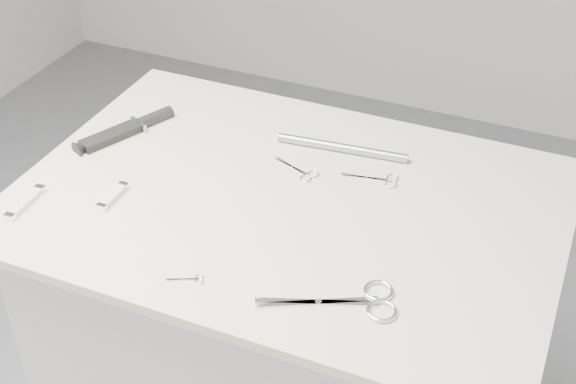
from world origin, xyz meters
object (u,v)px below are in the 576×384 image
at_px(embroidery_scissors_a, 301,172).
at_px(tiny_scissors, 191,279).
at_px(plinth, 288,371).
at_px(pocket_knife_a, 25,202).
at_px(pocket_knife_b, 113,196).
at_px(embroidery_scissors_b, 380,180).
at_px(metal_rail, 342,148).
at_px(large_shears, 358,301).
at_px(sheathed_knife, 131,128).

bearing_deg(embroidery_scissors_a, tiny_scissors, -76.93).
distance_m(plinth, pocket_knife_a, 0.68).
relative_size(pocket_knife_a, pocket_knife_b, 1.27).
bearing_deg(embroidery_scissors_b, metal_rail, 137.22).
height_order(embroidery_scissors_a, pocket_knife_b, pocket_knife_b).
height_order(tiny_scissors, pocket_knife_b, pocket_knife_b).
xyz_separation_m(plinth, metal_rail, (0.04, 0.19, 0.48)).
bearing_deg(large_shears, pocket_knife_a, 155.64).
relative_size(plinth, tiny_scissors, 15.00).
bearing_deg(plinth, sheathed_knife, 167.12).
bearing_deg(embroidery_scissors_b, tiny_scissors, -126.55).
xyz_separation_m(tiny_scissors, sheathed_knife, (-0.34, 0.36, 0.01)).
relative_size(plinth, large_shears, 4.17).
relative_size(sheathed_knife, metal_rail, 0.78).
bearing_deg(pocket_knife_a, plinth, -67.00).
bearing_deg(embroidery_scissors_a, embroidery_scissors_b, 34.12).
xyz_separation_m(plinth, pocket_knife_a, (-0.43, -0.21, 0.48)).
distance_m(large_shears, embroidery_scissors_b, 0.34).
bearing_deg(metal_rail, embroidery_scissors_a, -114.79).
height_order(plinth, embroidery_scissors_a, embroidery_scissors_a).
bearing_deg(metal_rail, embroidery_scissors_b, -32.88).
relative_size(embroidery_scissors_a, embroidery_scissors_b, 0.94).
distance_m(large_shears, pocket_knife_b, 0.51).
bearing_deg(large_shears, embroidery_scissors_a, 102.33).
relative_size(pocket_knife_b, metal_rail, 0.31).
relative_size(plinth, embroidery_scissors_a, 8.76).
bearing_deg(metal_rail, sheathed_knife, -166.95).
xyz_separation_m(embroidery_scissors_b, pocket_knife_b, (-0.44, -0.25, 0.00)).
distance_m(embroidery_scissors_b, metal_rail, 0.12).
xyz_separation_m(tiny_scissors, pocket_knife_b, (-0.24, 0.14, 0.00)).
bearing_deg(plinth, tiny_scissors, -102.10).
distance_m(embroidery_scissors_a, tiny_scissors, 0.36).
xyz_separation_m(large_shears, tiny_scissors, (-0.27, -0.06, -0.00)).
distance_m(sheathed_knife, pocket_knife_b, 0.24).
relative_size(large_shears, embroidery_scissors_a, 2.10).
bearing_deg(large_shears, metal_rail, 89.35).
distance_m(pocket_knife_a, pocket_knife_b, 0.16).
bearing_deg(large_shears, embroidery_scissors_b, 77.98).
xyz_separation_m(pocket_knife_a, pocket_knife_b, (0.14, 0.08, -0.00)).
height_order(pocket_knife_b, metal_rail, metal_rail).
relative_size(tiny_scissors, metal_rail, 0.22).
xyz_separation_m(large_shears, sheathed_knife, (-0.60, 0.30, 0.01)).
distance_m(large_shears, tiny_scissors, 0.27).
bearing_deg(plinth, embroidery_scissors_a, 96.23).
xyz_separation_m(embroidery_scissors_b, tiny_scissors, (-0.20, -0.39, -0.00)).
distance_m(plinth, metal_rail, 0.52).
height_order(large_shears, pocket_knife_a, pocket_knife_a).
bearing_deg(pocket_knife_a, metal_rail, -52.35).
distance_m(plinth, sheathed_knife, 0.63).
bearing_deg(embroidery_scissors_b, sheathed_knife, 173.76).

